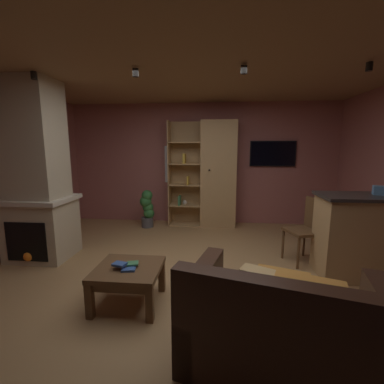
{
  "coord_description": "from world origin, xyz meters",
  "views": [
    {
      "loc": [
        0.32,
        -2.96,
        1.62
      ],
      "look_at": [
        0.0,
        0.4,
        1.05
      ],
      "focal_mm": 24.45,
      "sensor_mm": 36.0,
      "label": 1
    }
  ],
  "objects_px": {
    "kitchen_bar_counter": "(380,237)",
    "dining_chair": "(308,226)",
    "stone_fireplace": "(37,181)",
    "tissue_box": "(379,190)",
    "table_book_1": "(133,264)",
    "coffee_table": "(128,274)",
    "wall_mounted_tv": "(273,154)",
    "table_book_0": "(129,269)",
    "table_book_2": "(120,264)",
    "potted_floor_plant": "(147,208)",
    "bookshelf_cabinet": "(214,175)",
    "leather_couch": "(283,330)"
  },
  "relations": [
    {
      "from": "kitchen_bar_counter",
      "to": "dining_chair",
      "type": "height_order",
      "value": "kitchen_bar_counter"
    },
    {
      "from": "stone_fireplace",
      "to": "tissue_box",
      "type": "relative_size",
      "value": 21.25
    },
    {
      "from": "kitchen_bar_counter",
      "to": "table_book_1",
      "type": "bearing_deg",
      "value": -163.8
    },
    {
      "from": "tissue_box",
      "to": "coffee_table",
      "type": "relative_size",
      "value": 0.18
    },
    {
      "from": "stone_fireplace",
      "to": "wall_mounted_tv",
      "type": "xyz_separation_m",
      "value": [
        3.72,
        2.08,
        0.35
      ]
    },
    {
      "from": "tissue_box",
      "to": "dining_chair",
      "type": "distance_m",
      "value": 0.96
    },
    {
      "from": "stone_fireplace",
      "to": "table_book_0",
      "type": "xyz_separation_m",
      "value": [
        1.71,
        -1.12,
        -0.73
      ]
    },
    {
      "from": "stone_fireplace",
      "to": "coffee_table",
      "type": "bearing_deg",
      "value": -32.01
    },
    {
      "from": "stone_fireplace",
      "to": "dining_chair",
      "type": "distance_m",
      "value": 3.93
    },
    {
      "from": "table_book_2",
      "to": "coffee_table",
      "type": "bearing_deg",
      "value": 37.12
    },
    {
      "from": "potted_floor_plant",
      "to": "bookshelf_cabinet",
      "type": "bearing_deg",
      "value": 10.9
    },
    {
      "from": "table_book_0",
      "to": "table_book_2",
      "type": "distance_m",
      "value": 0.11
    },
    {
      "from": "table_book_2",
      "to": "wall_mounted_tv",
      "type": "relative_size",
      "value": 0.14
    },
    {
      "from": "table_book_1",
      "to": "tissue_box",
      "type": "bearing_deg",
      "value": 17.13
    },
    {
      "from": "bookshelf_cabinet",
      "to": "dining_chair",
      "type": "height_order",
      "value": "bookshelf_cabinet"
    },
    {
      "from": "bookshelf_cabinet",
      "to": "tissue_box",
      "type": "xyz_separation_m",
      "value": [
        2.03,
        -2.03,
        0.04
      ]
    },
    {
      "from": "leather_couch",
      "to": "dining_chair",
      "type": "height_order",
      "value": "dining_chair"
    },
    {
      "from": "dining_chair",
      "to": "kitchen_bar_counter",
      "type": "bearing_deg",
      "value": -27.73
    },
    {
      "from": "table_book_1",
      "to": "potted_floor_plant",
      "type": "height_order",
      "value": "potted_floor_plant"
    },
    {
      "from": "table_book_1",
      "to": "potted_floor_plant",
      "type": "distance_m",
      "value": 2.7
    },
    {
      "from": "table_book_1",
      "to": "table_book_2",
      "type": "relative_size",
      "value": 0.89
    },
    {
      "from": "stone_fireplace",
      "to": "coffee_table",
      "type": "xyz_separation_m",
      "value": [
        1.68,
        -1.05,
        -0.83
      ]
    },
    {
      "from": "tissue_box",
      "to": "coffee_table",
      "type": "distance_m",
      "value": 3.11
    },
    {
      "from": "bookshelf_cabinet",
      "to": "tissue_box",
      "type": "relative_size",
      "value": 18.0
    },
    {
      "from": "stone_fireplace",
      "to": "table_book_1",
      "type": "distance_m",
      "value": 2.13
    },
    {
      "from": "stone_fireplace",
      "to": "leather_couch",
      "type": "bearing_deg",
      "value": -29.37
    },
    {
      "from": "bookshelf_cabinet",
      "to": "potted_floor_plant",
      "type": "bearing_deg",
      "value": -169.1
    },
    {
      "from": "kitchen_bar_counter",
      "to": "leather_couch",
      "type": "bearing_deg",
      "value": -134.85
    },
    {
      "from": "dining_chair",
      "to": "table_book_2",
      "type": "bearing_deg",
      "value": -150.2
    },
    {
      "from": "table_book_1",
      "to": "wall_mounted_tv",
      "type": "xyz_separation_m",
      "value": [
        2.0,
        3.11,
        1.07
      ]
    },
    {
      "from": "tissue_box",
      "to": "potted_floor_plant",
      "type": "distance_m",
      "value": 3.88
    },
    {
      "from": "wall_mounted_tv",
      "to": "kitchen_bar_counter",
      "type": "bearing_deg",
      "value": -68.69
    },
    {
      "from": "leather_couch",
      "to": "table_book_0",
      "type": "bearing_deg",
      "value": 156.0
    },
    {
      "from": "wall_mounted_tv",
      "to": "potted_floor_plant",
      "type": "bearing_deg",
      "value": -169.57
    },
    {
      "from": "leather_couch",
      "to": "bookshelf_cabinet",
      "type": "bearing_deg",
      "value": 98.76
    },
    {
      "from": "potted_floor_plant",
      "to": "wall_mounted_tv",
      "type": "bearing_deg",
      "value": 10.43
    },
    {
      "from": "kitchen_bar_counter",
      "to": "table_book_0",
      "type": "bearing_deg",
      "value": -162.21
    },
    {
      "from": "coffee_table",
      "to": "potted_floor_plant",
      "type": "xyz_separation_m",
      "value": [
        -0.51,
        2.66,
        0.08
      ]
    },
    {
      "from": "wall_mounted_tv",
      "to": "leather_couch",
      "type": "bearing_deg",
      "value": -99.63
    },
    {
      "from": "table_book_2",
      "to": "kitchen_bar_counter",
      "type": "bearing_deg",
      "value": 16.85
    },
    {
      "from": "tissue_box",
      "to": "dining_chair",
      "type": "relative_size",
      "value": 0.13
    },
    {
      "from": "table_book_0",
      "to": "table_book_1",
      "type": "height_order",
      "value": "table_book_1"
    },
    {
      "from": "table_book_1",
      "to": "table_book_2",
      "type": "height_order",
      "value": "table_book_2"
    },
    {
      "from": "stone_fireplace",
      "to": "tissue_box",
      "type": "xyz_separation_m",
      "value": [
        4.55,
        -0.16,
        -0.04
      ]
    },
    {
      "from": "bookshelf_cabinet",
      "to": "stone_fireplace",
      "type": "bearing_deg",
      "value": -143.38
    },
    {
      "from": "leather_couch",
      "to": "wall_mounted_tv",
      "type": "xyz_separation_m",
      "value": [
        0.65,
        3.81,
        1.2
      ]
    },
    {
      "from": "leather_couch",
      "to": "table_book_0",
      "type": "relative_size",
      "value": 11.7
    },
    {
      "from": "kitchen_bar_counter",
      "to": "wall_mounted_tv",
      "type": "bearing_deg",
      "value": 111.31
    },
    {
      "from": "tissue_box",
      "to": "leather_couch",
      "type": "xyz_separation_m",
      "value": [
        -1.48,
        -1.58,
        -0.8
      ]
    },
    {
      "from": "table_book_2",
      "to": "leather_couch",
      "type": "bearing_deg",
      "value": -23.29
    }
  ]
}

